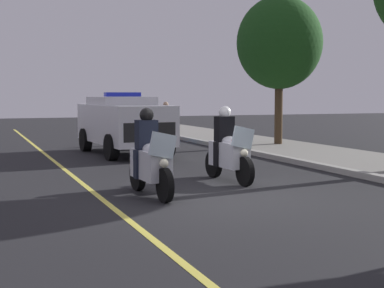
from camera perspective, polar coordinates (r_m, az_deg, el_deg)
The scene contains 7 objects.
ground_plane at distance 11.14m, azimuth 3.18°, elevation -5.32°, with size 80.00×80.00×0.00m, color black.
lane_stripe_center at distance 10.44m, azimuth -8.09°, elevation -6.04°, with size 48.00×0.12×0.01m, color #E0D14C.
police_motorcycle_lead_left at distance 11.25m, azimuth -4.17°, elevation -1.63°, with size 2.14×0.61×1.72m.
police_motorcycle_lead_right at distance 13.12m, azimuth 3.61°, elevation -0.69°, with size 2.14×0.61×1.72m.
police_suv at distance 19.19m, azimuth -6.77°, elevation 2.16°, with size 5.01×2.33×2.05m.
cyclist_background at distance 23.43m, azimuth -2.61°, elevation 2.14°, with size 1.76×0.33×1.69m.
tree_far_back at distance 22.30m, azimuth 8.64°, elevation 9.84°, with size 3.23×3.23×5.58m.
Camera 1 is at (10.00, -4.50, 1.98)m, focal length 53.94 mm.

